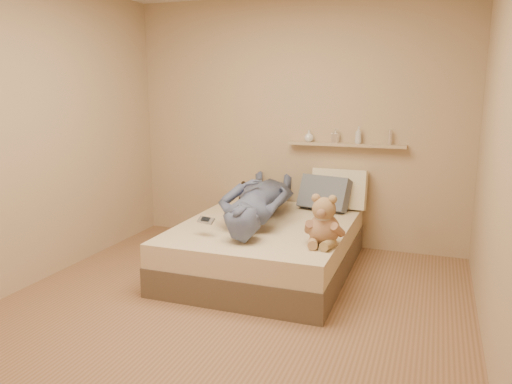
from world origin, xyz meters
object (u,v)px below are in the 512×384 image
at_px(pillow_cream, 339,189).
at_px(wall_shelf, 346,145).
at_px(teddy_bear, 324,224).
at_px(pillow_grey, 324,194).
at_px(bed, 266,247).
at_px(game_console, 206,220).
at_px(dark_plush, 248,197).
at_px(person, 258,199).

relative_size(pillow_cream, wall_shelf, 0.46).
relative_size(teddy_bear, pillow_cream, 0.76).
bearing_deg(pillow_grey, teddy_bear, -77.86).
relative_size(bed, wall_shelf, 1.58).
bearing_deg(game_console, pillow_grey, 59.04).
distance_m(dark_plush, wall_shelf, 1.14).
bearing_deg(person, teddy_bear, 134.58).
height_order(bed, person, person).
bearing_deg(person, dark_plush, -65.30).
distance_m(teddy_bear, person, 0.94).
relative_size(teddy_bear, pillow_grey, 0.83).
bearing_deg(game_console, pillow_cream, 57.80).
xyz_separation_m(dark_plush, pillow_grey, (0.74, 0.23, 0.04)).
distance_m(pillow_cream, person, 0.96).
xyz_separation_m(teddy_bear, dark_plush, (-0.99, 0.91, -0.04)).
relative_size(bed, pillow_cream, 3.45).
relative_size(teddy_bear, wall_shelf, 0.35).
height_order(pillow_cream, pillow_grey, pillow_cream).
relative_size(pillow_cream, pillow_grey, 1.10).
xyz_separation_m(bed, pillow_cream, (0.51, 0.83, 0.43)).
relative_size(pillow_grey, person, 0.30).
bearing_deg(pillow_cream, teddy_bear, -84.58).
height_order(pillow_cream, wall_shelf, wall_shelf).
relative_size(person, wall_shelf, 1.40).
distance_m(game_console, person, 0.68).
bearing_deg(wall_shelf, pillow_grey, -127.25).
distance_m(dark_plush, pillow_cream, 0.95).
height_order(game_console, person, person).
distance_m(pillow_grey, wall_shelf, 0.55).
bearing_deg(pillow_cream, dark_plush, -156.66).
bearing_deg(teddy_bear, wall_shelf, 93.37).
height_order(game_console, teddy_bear, teddy_bear).
bearing_deg(wall_shelf, person, -129.85).
bearing_deg(game_console, dark_plush, 90.26).
bearing_deg(teddy_bear, dark_plush, 137.24).
distance_m(bed, wall_shelf, 1.38).
distance_m(bed, dark_plush, 0.68).
bearing_deg(pillow_cream, wall_shelf, 62.18).
xyz_separation_m(dark_plush, wall_shelf, (0.91, 0.45, 0.52)).
distance_m(game_console, teddy_bear, 0.99).
xyz_separation_m(bed, game_console, (-0.35, -0.54, 0.36)).
bearing_deg(bed, pillow_grey, 60.94).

